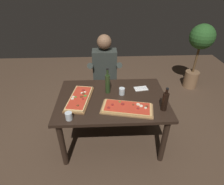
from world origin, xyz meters
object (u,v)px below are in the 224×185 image
Objects in this scene: tumbler_near_camera at (122,92)px; diner_chair at (105,82)px; oil_bottle_amber at (108,83)px; dining_table at (112,104)px; wine_bottle_dark at (165,101)px; seated_diner at (105,72)px; pizza_rectangular_left at (80,98)px; pizza_rectangular_front at (127,108)px; potted_plant_corner at (199,47)px; tumbler_far_side at (69,116)px.

diner_chair reaches higher than tumbler_near_camera.
tumbler_near_camera is at bearing -15.70° from oil_bottle_amber.
dining_table is 0.68m from wine_bottle_dark.
seated_diner is at bearing 92.87° from oil_bottle_amber.
pizza_rectangular_left is 0.82m from seated_diner.
potted_plant_corner is at bearing 46.42° from pizza_rectangular_front.
tumbler_far_side reaches higher than dining_table.
wine_bottle_dark is at bearing -31.75° from oil_bottle_amber.
potted_plant_corner is (1.63, 1.35, 0.10)m from tumbler_near_camera.
seated_diner reaches higher than oil_bottle_amber.
seated_diner reaches higher than dining_table.
pizza_rectangular_left is 2.06× the size of wine_bottle_dark.
dining_table is 0.87m from diner_chair.
wine_bottle_dark is at bearing -124.57° from potted_plant_corner.
potted_plant_corner is at bearing 38.93° from tumbler_far_side.
diner_chair is at bearing 92.39° from oil_bottle_amber.
potted_plant_corner reaches higher than diner_chair.
pizza_rectangular_front is at bearing -60.01° from oil_bottle_amber.
pizza_rectangular_left is 0.41m from oil_bottle_amber.
oil_bottle_amber is 3.87× the size of tumbler_near_camera.
tumbler_near_camera is 0.69m from seated_diner.
dining_table is 1.05× the size of seated_diner.
pizza_rectangular_front is at bearing 12.13° from tumbler_far_side.
pizza_rectangular_front is at bearing 177.14° from wine_bottle_dark.
tumbler_far_side is at bearing -141.83° from dining_table.
seated_diner is 1.97m from potted_plant_corner.
diner_chair reaches higher than pizza_rectangular_front.
oil_bottle_amber is at bearing 148.25° from wine_bottle_dark.
tumbler_far_side is (-0.49, -0.38, 0.14)m from dining_table.
diner_chair is 0.65× the size of seated_diner.
pizza_rectangular_front is at bearing -56.10° from dining_table.
oil_bottle_amber reaches higher than tumbler_far_side.
pizza_rectangular_front is 0.49× the size of potted_plant_corner.
tumbler_far_side is at bearing -101.88° from pizza_rectangular_left.
oil_bottle_amber reaches higher than wine_bottle_dark.
potted_plant_corner reaches higher than pizza_rectangular_left.
wine_bottle_dark is at bearing -24.23° from dining_table.
diner_chair reaches higher than dining_table.
wine_bottle_dark is 0.76m from oil_bottle_amber.
wine_bottle_dark is 0.34× the size of diner_chair.
diner_chair reaches higher than tumbler_far_side.
wine_bottle_dark is (0.43, -0.02, 0.10)m from pizza_rectangular_front.
diner_chair is at bearing 120.99° from wine_bottle_dark.
oil_bottle_amber is at bearing 22.84° from pizza_rectangular_left.
tumbler_far_side is 1.34m from diner_chair.
pizza_rectangular_front is at bearing -77.31° from diner_chair.
tumbler_near_camera is 0.07× the size of potted_plant_corner.
oil_bottle_amber is 0.22m from tumbler_near_camera.
pizza_rectangular_front is 1.06× the size of pizza_rectangular_left.
diner_chair is at bearing 102.69° from pizza_rectangular_front.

